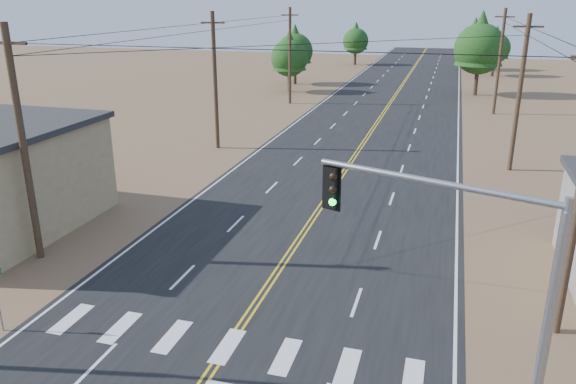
% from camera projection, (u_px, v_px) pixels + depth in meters
% --- Properties ---
extents(road, '(15.00, 200.00, 0.02)m').
position_uv_depth(road, '(348.00, 165.00, 38.41)').
color(road, black).
rests_on(road, ground).
extents(utility_pole_left_near, '(1.80, 0.30, 10.00)m').
position_uv_depth(utility_pole_left_near, '(23.00, 145.00, 23.17)').
color(utility_pole_left_near, '#4C3826').
rests_on(utility_pole_left_near, ground).
extents(utility_pole_left_mid, '(1.80, 0.30, 10.00)m').
position_uv_depth(utility_pole_left_mid, '(215.00, 80.00, 41.32)').
color(utility_pole_left_mid, '#4C3826').
rests_on(utility_pole_left_mid, ground).
extents(utility_pole_left_far, '(1.80, 0.30, 10.00)m').
position_uv_depth(utility_pole_left_far, '(290.00, 55.00, 59.47)').
color(utility_pole_left_far, '#4C3826').
rests_on(utility_pole_left_far, ground).
extents(utility_pole_right_mid, '(1.80, 0.30, 10.00)m').
position_uv_depth(utility_pole_right_mid, '(519.00, 93.00, 35.79)').
color(utility_pole_right_mid, '#4C3826').
rests_on(utility_pole_right_mid, ground).
extents(utility_pole_right_far, '(1.80, 0.30, 10.00)m').
position_uv_depth(utility_pole_right_far, '(499.00, 61.00, 53.93)').
color(utility_pole_right_far, '#4C3826').
rests_on(utility_pole_right_far, ground).
extents(signal_mast_right, '(5.58, 2.06, 7.12)m').
position_uv_depth(signal_mast_right, '(473.00, 279.00, 12.75)').
color(signal_mast_right, gray).
rests_on(signal_mast_right, ground).
extents(tree_left_near, '(4.43, 4.43, 7.38)m').
position_uv_depth(tree_left_near, '(289.00, 54.00, 67.15)').
color(tree_left_near, '#3F2D1E').
rests_on(tree_left_near, ground).
extents(tree_left_mid, '(4.65, 4.65, 7.75)m').
position_uv_depth(tree_left_mid, '(295.00, 48.00, 73.36)').
color(tree_left_mid, '#3F2D1E').
rests_on(tree_left_mid, ground).
extents(tree_left_far, '(4.31, 4.31, 7.19)m').
position_uv_depth(tree_left_far, '(356.00, 38.00, 95.15)').
color(tree_left_far, '#3F2D1E').
rests_on(tree_left_far, ground).
extents(tree_right_near, '(5.79, 5.79, 9.65)m').
position_uv_depth(tree_right_near, '(480.00, 44.00, 64.45)').
color(tree_right_near, '#3F2D1E').
rests_on(tree_right_near, ground).
extents(tree_right_mid, '(4.32, 4.32, 7.20)m').
position_uv_depth(tree_right_mid, '(495.00, 45.00, 81.24)').
color(tree_right_mid, '#3F2D1E').
rests_on(tree_right_mid, ground).
extents(tree_right_far, '(4.88, 4.88, 8.13)m').
position_uv_depth(tree_right_far, '(474.00, 38.00, 88.15)').
color(tree_right_far, '#3F2D1E').
rests_on(tree_right_far, ground).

